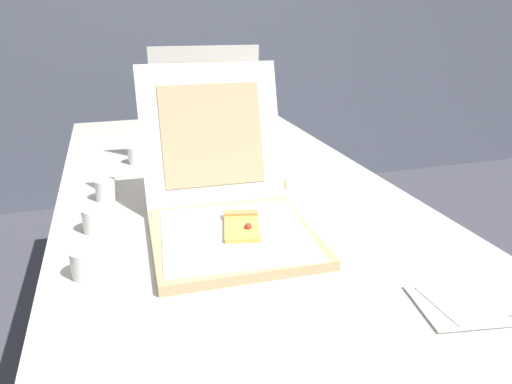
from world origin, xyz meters
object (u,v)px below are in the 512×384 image
at_px(pizza_box_front, 228,211).
at_px(pizza_box_middle, 214,154).
at_px(cup_white_near_left, 86,264).
at_px(table, 233,209).
at_px(cup_white_near_center, 95,220).
at_px(napkin_pile, 459,303).
at_px(cup_white_far, 137,155).
at_px(cup_white_mid, 106,190).

distance_m(pizza_box_front, pizza_box_middle, 0.44).
bearing_deg(cup_white_near_left, pizza_box_front, 18.92).
distance_m(table, cup_white_near_center, 0.40).
bearing_deg(pizza_box_middle, napkin_pile, -69.66).
relative_size(cup_white_near_center, cup_white_near_left, 1.00).
bearing_deg(napkin_pile, cup_white_near_left, 154.89).
bearing_deg(pizza_box_middle, cup_white_near_center, -132.38).
relative_size(cup_white_far, cup_white_mid, 1.00).
relative_size(table, pizza_box_middle, 5.51).
bearing_deg(cup_white_near_left, pizza_box_middle, 55.77).
distance_m(table, cup_white_mid, 0.35).
bearing_deg(cup_white_near_left, cup_white_far, 78.50).
height_order(cup_white_near_left, napkin_pile, cup_white_near_left).
bearing_deg(cup_white_near_center, pizza_box_middle, 43.94).
bearing_deg(cup_white_mid, pizza_box_front, -47.42).
height_order(pizza_box_middle, cup_white_near_left, pizza_box_middle).
distance_m(pizza_box_middle, cup_white_mid, 0.36).
relative_size(pizza_box_front, cup_white_far, 8.52).
height_order(cup_white_near_center, napkin_pile, cup_white_near_center).
xyz_separation_m(pizza_box_middle, cup_white_near_left, (-0.37, -0.55, -0.03)).
distance_m(table, napkin_pile, 0.68).
relative_size(cup_white_near_center, cup_white_far, 1.00).
xyz_separation_m(pizza_box_front, cup_white_near_left, (-0.31, -0.11, -0.02)).
height_order(table, napkin_pile, napkin_pile).
distance_m(pizza_box_front, cup_white_far, 0.62).
xyz_separation_m(pizza_box_middle, cup_white_near_center, (-0.36, -0.34, -0.03)).
bearing_deg(cup_white_near_center, cup_white_mid, 82.28).
relative_size(pizza_box_middle, cup_white_mid, 6.75).
xyz_separation_m(table, cup_white_far, (-0.24, 0.36, 0.08)).
bearing_deg(pizza_box_front, cup_white_near_center, 163.83).
distance_m(cup_white_near_left, cup_white_mid, 0.40).
bearing_deg(cup_white_mid, pizza_box_middle, 24.26).
height_order(pizza_box_middle, cup_white_far, pizza_box_middle).
bearing_deg(pizza_box_front, cup_white_far, 107.64).
bearing_deg(cup_white_near_center, cup_white_near_left, -94.16).
relative_size(cup_white_near_left, cup_white_far, 1.00).
xyz_separation_m(pizza_box_front, cup_white_mid, (-0.27, 0.29, -0.02)).
bearing_deg(table, pizza_box_middle, 91.99).
distance_m(cup_white_near_center, cup_white_mid, 0.20).
relative_size(table, pizza_box_front, 4.37).
xyz_separation_m(cup_white_far, napkin_pile, (0.48, -0.99, -0.02)).
xyz_separation_m(table, pizza_box_front, (-0.07, -0.23, 0.10)).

